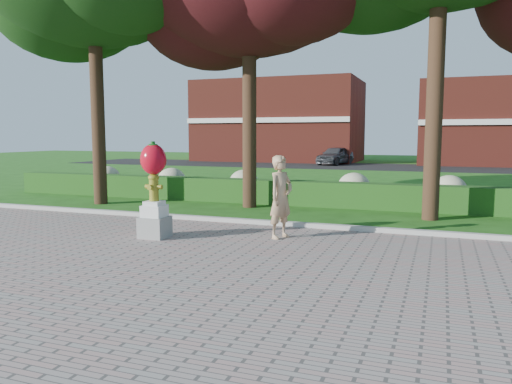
# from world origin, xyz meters

# --- Properties ---
(ground) EXTENTS (100.00, 100.00, 0.00)m
(ground) POSITION_xyz_m (0.00, 0.00, 0.00)
(ground) COLOR #1E4F13
(ground) RESTS_ON ground
(walkway) EXTENTS (40.00, 14.00, 0.04)m
(walkway) POSITION_xyz_m (0.00, -4.00, 0.02)
(walkway) COLOR gray
(walkway) RESTS_ON ground
(curb) EXTENTS (40.00, 0.18, 0.15)m
(curb) POSITION_xyz_m (0.00, 3.00, 0.07)
(curb) COLOR #ADADA5
(curb) RESTS_ON ground
(lawn_hedge) EXTENTS (24.00, 0.70, 0.80)m
(lawn_hedge) POSITION_xyz_m (0.00, 7.00, 0.40)
(lawn_hedge) COLOR #1F4313
(lawn_hedge) RESTS_ON ground
(hydrangea_row) EXTENTS (20.10, 1.10, 0.99)m
(hydrangea_row) POSITION_xyz_m (0.57, 8.00, 0.55)
(hydrangea_row) COLOR #B2B58A
(hydrangea_row) RESTS_ON ground
(street) EXTENTS (50.00, 8.00, 0.02)m
(street) POSITION_xyz_m (0.00, 28.00, 0.01)
(street) COLOR black
(street) RESTS_ON ground
(building_left) EXTENTS (14.00, 8.00, 7.00)m
(building_left) POSITION_xyz_m (-10.00, 34.00, 3.50)
(building_left) COLOR maroon
(building_left) RESTS_ON ground
(building_right) EXTENTS (12.00, 8.00, 6.40)m
(building_right) POSITION_xyz_m (8.00, 34.00, 3.20)
(building_right) COLOR maroon
(building_right) RESTS_ON ground
(hydrant_sculpture) EXTENTS (0.62, 0.59, 2.13)m
(hydrant_sculpture) POSITION_xyz_m (-2.18, 0.63, 1.17)
(hydrant_sculpture) COLOR gray
(hydrant_sculpture) RESTS_ON walkway
(woman) EXTENTS (0.66, 0.78, 1.83)m
(woman) POSITION_xyz_m (0.46, 1.56, 0.95)
(woman) COLOR tan
(woman) RESTS_ON walkway
(parked_car) EXTENTS (2.55, 4.39, 1.41)m
(parked_car) POSITION_xyz_m (-3.98, 29.40, 0.72)
(parked_car) COLOR #3C3F43
(parked_car) RESTS_ON street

